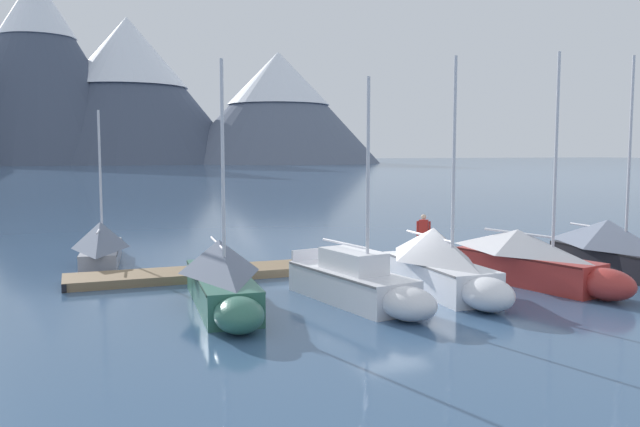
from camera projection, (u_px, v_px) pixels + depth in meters
The scene contains 12 objects.
ground_plane at pixel (384, 288), 22.23m from camera, with size 700.00×700.00×0.00m, color #38567A.
mountain_central_massif at pixel (38, 68), 234.14m from camera, with size 77.26×77.26×66.71m.
mountain_shoulder_ridge at pixel (128, 87), 246.15m from camera, with size 87.38×87.38×54.29m.
mountain_east_summit at pixel (279, 105), 248.68m from camera, with size 77.15×77.15×41.76m.
dock at pixel (338, 265), 25.92m from camera, with size 20.37×2.33×0.30m.
sailboat_nearest_berth at pixel (102, 243), 27.24m from camera, with size 2.15×6.99×6.30m.
sailboat_second_berth at pixel (222, 276), 19.46m from camera, with size 2.14×6.98×7.20m.
sailboat_mid_dock_port at pixel (361, 284), 19.77m from camera, with size 2.57×6.34×6.76m.
sailboat_mid_dock_starboard at pixel (442, 264), 21.32m from camera, with size 2.06×6.30×7.53m.
sailboat_far_berth at pixel (533, 260), 22.52m from camera, with size 2.79×6.81×7.82m.
sailboat_outer_slip at pixel (617, 250), 24.33m from camera, with size 1.76×6.72×8.00m.
person_on_dock at pixel (423, 232), 27.45m from camera, with size 0.49×0.40×1.69m.
Camera 1 is at (-10.00, -19.59, 4.62)m, focal length 36.92 mm.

